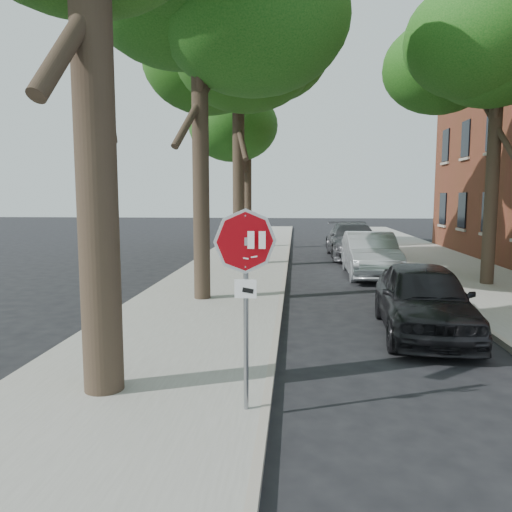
% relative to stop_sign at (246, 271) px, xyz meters
% --- Properties ---
extents(ground, '(120.00, 120.00, 0.00)m').
position_rel_stop_sign_xyz_m(ground, '(0.70, 0.03, -1.95)').
color(ground, black).
rests_on(ground, ground).
extents(sidewalk_left, '(4.00, 55.00, 0.12)m').
position_rel_stop_sign_xyz_m(sidewalk_left, '(-1.80, 12.03, -1.89)').
color(sidewalk_left, gray).
rests_on(sidewalk_left, ground).
extents(sidewalk_right, '(4.00, 55.00, 0.12)m').
position_rel_stop_sign_xyz_m(sidewalk_right, '(6.70, 12.03, -1.89)').
color(sidewalk_right, gray).
rests_on(sidewalk_right, ground).
extents(curb_left, '(0.12, 55.00, 0.13)m').
position_rel_stop_sign_xyz_m(curb_left, '(0.25, 12.03, -1.88)').
color(curb_left, '#9E9384').
rests_on(curb_left, ground).
extents(curb_right, '(0.12, 55.00, 0.13)m').
position_rel_stop_sign_xyz_m(curb_right, '(4.65, 12.03, -1.88)').
color(curb_right, '#9E9384').
rests_on(curb_right, ground).
extents(stop_sign, '(0.76, 0.34, 2.61)m').
position_rel_stop_sign_xyz_m(stop_sign, '(0.00, 0.00, 0.00)').
color(stop_sign, gray).
rests_on(stop_sign, sidewalk_left).
extents(tree_mid_a, '(5.59, 5.19, 9.84)m').
position_rel_stop_sign_xyz_m(tree_mid_a, '(-1.92, 7.14, 5.66)').
color(tree_mid_a, black).
rests_on(tree_mid_a, sidewalk_left).
extents(tree_mid_b, '(5.88, 5.46, 10.36)m').
position_rel_stop_sign_xyz_m(tree_mid_b, '(-1.72, 14.15, 6.05)').
color(tree_mid_b, black).
rests_on(tree_mid_b, sidewalk_left).
extents(tree_far, '(5.29, 4.91, 9.33)m').
position_rel_stop_sign_xyz_m(tree_far, '(-2.02, 21.14, 5.26)').
color(tree_far, black).
rests_on(tree_far, sidewalk_left).
extents(tree_right, '(5.29, 4.91, 9.33)m').
position_rel_stop_sign_xyz_m(tree_right, '(6.68, 10.14, 5.26)').
color(tree_right, black).
rests_on(tree_right, sidewalk_right).
extents(car_a, '(2.09, 4.53, 1.50)m').
position_rel_stop_sign_xyz_m(car_a, '(3.30, 4.30, -1.20)').
color(car_a, black).
rests_on(car_a, ground).
extents(car_b, '(1.70, 4.81, 1.58)m').
position_rel_stop_sign_xyz_m(car_b, '(3.30, 11.93, -1.16)').
color(car_b, '#ADB1B5').
rests_on(car_b, ground).
extents(car_c, '(2.36, 5.62, 1.62)m').
position_rel_stop_sign_xyz_m(car_c, '(3.30, 17.42, -1.14)').
color(car_c, '#49494E').
rests_on(car_c, ground).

